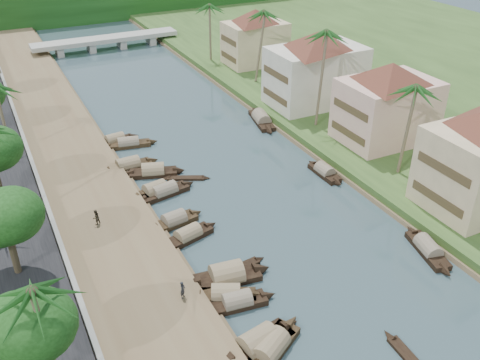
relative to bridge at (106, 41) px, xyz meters
name	(u,v)px	position (x,y,z in m)	size (l,w,h in m)	color
ground	(308,252)	(0.00, -72.00, -1.72)	(220.00, 220.00, 0.00)	#33474D
left_bank	(83,188)	(-16.00, -52.00, -1.32)	(10.00, 180.00, 0.80)	brown
right_bank	(346,126)	(19.00, -52.00, -1.12)	(16.00, 180.00, 1.20)	#2B461C
retaining_wall	(41,189)	(-20.20, -52.00, -0.37)	(0.40, 180.00, 1.10)	gray
treeline	(74,1)	(0.00, 28.00, 2.28)	(120.00, 14.00, 8.00)	black
bridge	(106,41)	(0.00, 0.00, 0.00)	(28.00, 4.00, 2.40)	#9A9990
building_mid	(388,101)	(19.99, -58.00, 4.41)	(14.11, 14.11, 9.70)	beige
building_far	(316,68)	(18.99, -44.00, 4.66)	(15.59, 15.59, 10.20)	silver
building_distant	(255,36)	(19.99, -24.00, 4.16)	(12.62, 12.62, 9.20)	beige
sampan_1	(258,344)	(-9.49, -79.97, -1.30)	(8.10, 3.27, 2.34)	black
sampan_2	(271,349)	(-8.93, -80.82, -1.31)	(7.82, 5.53, 2.15)	black
sampan_3	(237,302)	(-8.96, -75.42, -1.32)	(6.89, 2.23, 1.88)	black
sampan_4	(226,295)	(-9.40, -74.28, -1.31)	(6.81, 4.32, 1.98)	black
sampan_5	(227,276)	(-8.34, -72.23, -1.30)	(8.23, 2.94, 2.53)	black
sampan_6	(174,221)	(-9.37, -62.40, -1.31)	(6.59, 2.50, 1.96)	black
sampan_7	(188,236)	(-9.08, -65.30, -1.32)	(7.08, 3.16, 1.90)	black
sampan_8	(155,191)	(-9.21, -56.19, -1.31)	(7.03, 2.81, 2.14)	black
sampan_9	(165,192)	(-8.38, -56.78, -1.31)	(7.76, 2.88, 1.96)	black
sampan_10	(128,166)	(-10.17, -49.35, -1.31)	(7.66, 2.04, 2.11)	black
sampan_11	(153,172)	(-8.03, -52.01, -1.31)	(7.57, 3.86, 2.15)	black
sampan_12	(129,144)	(-8.48, -43.66, -1.32)	(7.63, 2.78, 1.84)	black
sampan_13	(115,141)	(-9.72, -41.97, -1.32)	(6.77, 2.20, 1.88)	black
sampan_14	(428,249)	(9.59, -77.01, -1.32)	(3.23, 7.92, 1.93)	black
sampan_15	(324,172)	(9.44, -60.80, -1.32)	(1.60, 6.58, 1.82)	black
sampan_16	(262,120)	(10.15, -44.51, -1.31)	(3.58, 9.54, 2.28)	black
canoe_1	(240,268)	(-6.69, -71.38, -1.62)	(5.39, 1.60, 0.86)	black
canoe_2	(186,178)	(-5.06, -54.57, -1.62)	(5.46, 3.19, 0.82)	black
palm_1	(413,90)	(16.00, -65.60, 9.09)	(3.20, 3.20, 11.39)	brown
palm_2	(323,35)	(15.00, -50.74, 11.33)	(3.20, 3.20, 13.73)	brown
palm_3	(258,14)	(16.00, -32.38, 9.94)	(3.20, 3.20, 12.25)	brown
palm_4	(37,292)	(-23.00, -79.29, 8.53)	(3.20, 3.20, 10.61)	brown
palm_7	(209,6)	(14.00, -18.61, 8.64)	(3.20, 3.20, 10.93)	brown
tree_1	(27,327)	(-24.00, -77.90, 5.08)	(5.08, 5.08, 7.58)	#443826
tree_2	(4,218)	(-24.00, -64.94, 5.04)	(5.31, 5.31, 7.63)	#443826
tree_6	(337,57)	(24.00, -41.83, 4.85)	(4.72, 4.72, 7.41)	#443826
person_near	(183,290)	(-12.70, -73.33, -0.16)	(0.56, 0.37, 1.53)	#26272D
person_far	(96,217)	(-16.38, -60.11, -0.15)	(0.75, 0.59, 1.55)	#302B21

